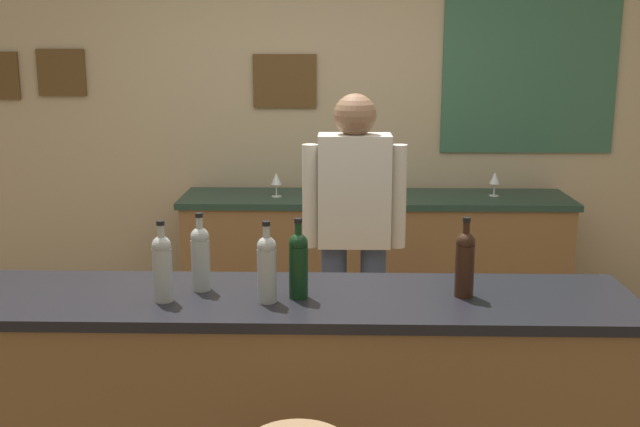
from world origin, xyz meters
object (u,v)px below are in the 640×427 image
Objects in this scene: bartender at (354,230)px; coffee_mug at (369,188)px; wine_bottle_c at (267,266)px; wine_bottle_d at (298,263)px; wine_glass_a at (276,180)px; wine_bottle_a at (162,266)px; wine_glass_b at (321,181)px; wine_glass_c at (495,179)px; wine_bottle_b at (200,256)px; wine_bottle_e at (465,262)px.

coffee_mug is at bearing 83.72° from bartender.
wine_bottle_d is (0.11, 0.05, 0.00)m from wine_bottle_c.
wine_bottle_a is at bearing -96.87° from wine_glass_a.
wine_glass_b and wine_glass_c have the same top height.
bartender is 1.01m from wine_glass_b.
wine_bottle_d is 1.97× the size of wine_glass_c.
wine_glass_a is (0.25, 2.09, -0.05)m from wine_bottle_a.
wine_glass_c is at bearing 59.52° from wine_bottle_c.
coffee_mug is at bearing 80.58° from wine_bottle_d.
wine_glass_b is at bearing -175.04° from wine_glass_c.
bartender reaches higher than wine_glass_c.
wine_bottle_b is 1.01m from wine_bottle_e.
wine_glass_b is at bearing 106.54° from wine_bottle_e.
wine_bottle_c reaches higher than wine_glass_c.
wine_glass_a is 1.24× the size of coffee_mug.
coffee_mug is at bearing 179.63° from wine_glass_c.
wine_bottle_b reaches higher than wine_glass_c.
wine_bottle_e is (1.01, -0.05, 0.00)m from wine_bottle_b.
wine_bottle_b and wine_bottle_e have the same top height.
bartender reaches higher than wine_bottle_d.
wine_bottle_e is at bearing 2.81° from wine_bottle_d.
coffee_mug is at bearing 97.58° from wine_bottle_e.
wine_bottle_c is 1.97× the size of wine_glass_a.
wine_bottle_d is 1.97× the size of wine_glass_a.
wine_bottle_c is (-0.34, -1.06, 0.12)m from bartender.
bartender is 10.45× the size of wine_glass_b.
wine_bottle_a is 0.50m from wine_bottle_d.
wine_bottle_d reaches higher than wine_glass_c.
wine_glass_c is (0.53, 2.06, -0.05)m from wine_bottle_e.
bartender is 1.10m from coffee_mug.
coffee_mug is (0.60, 0.06, -0.06)m from wine_glass_a.
wine_bottle_a is 0.39m from wine_bottle_c.
wine_bottle_a and wine_bottle_c have the same top height.
wine_bottle_b is 1.97× the size of wine_glass_a.
wine_glass_b is (0.29, -0.04, 0.00)m from wine_glass_a.
coffee_mug is (-0.80, 0.01, -0.06)m from wine_glass_c.
wine_glass_c is at bearing 61.26° from wine_bottle_d.
wine_bottle_c is 1.97× the size of wine_glass_c.
wine_bottle_a is 1.97× the size of wine_glass_a.
wine_bottle_c is 2.20m from coffee_mug.
wine_bottle_a is at bearing -175.84° from wine_bottle_e.
wine_bottle_b is 2.53m from wine_glass_c.
wine_glass_b is (0.04, 2.00, -0.05)m from wine_bottle_d.
wine_bottle_c is 1.00× the size of wine_bottle_e.
wine_bottle_a is at bearing -127.52° from wine_glass_c.
wine_glass_c is (1.53, 2.01, -0.05)m from wine_bottle_b.
wine_bottle_e is (0.40, -0.97, 0.12)m from bartender.
wine_bottle_b is at bearing -123.46° from bartender.
bartender is at bearing -65.27° from wine_glass_a.
wine_bottle_d is 2.13m from coffee_mug.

